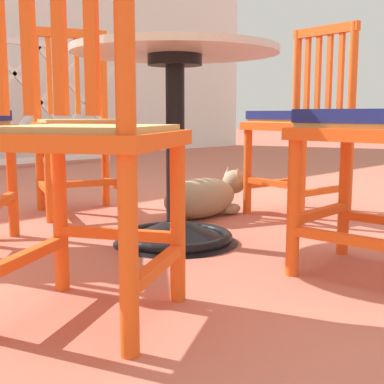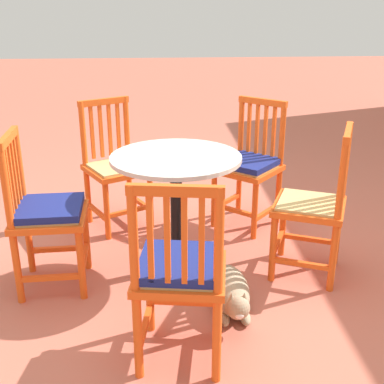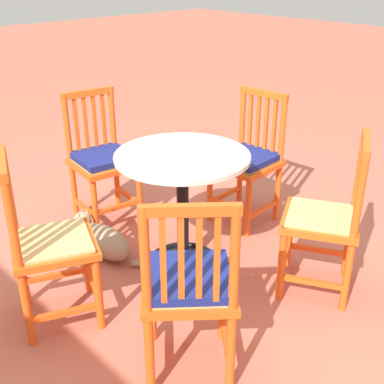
{
  "view_description": "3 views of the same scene",
  "coord_description": "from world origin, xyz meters",
  "px_view_note": "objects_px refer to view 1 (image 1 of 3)",
  "views": [
    {
      "loc": [
        -1.46,
        -1.51,
        0.49
      ],
      "look_at": [
        -0.01,
        -0.11,
        0.19
      ],
      "focal_mm": 49.94,
      "sensor_mm": 36.0,
      "label": 1
    },
    {
      "loc": [
        2.69,
        -0.18,
        1.57
      ],
      "look_at": [
        -0.18,
        0.02,
        0.46
      ],
      "focal_mm": 46.98,
      "sensor_mm": 36.0,
      "label": 2
    },
    {
      "loc": [
        -1.96,
        1.67,
        1.71
      ],
      "look_at": [
        0.0,
        -0.22,
        0.43
      ],
      "focal_mm": 46.57,
      "sensor_mm": 36.0,
      "label": 3
    }
  ],
  "objects_px": {
    "cafe_table": "(175,169)",
    "orange_chair_by_planter": "(80,139)",
    "tabby_cat": "(206,197)",
    "orange_chair_near_fence": "(382,129)",
    "orange_chair_at_corner": "(77,125)",
    "orange_chair_tucked_in": "(302,123)"
  },
  "relations": [
    {
      "from": "orange_chair_by_planter",
      "to": "orange_chair_tucked_in",
      "type": "distance_m",
      "value": 1.57
    },
    {
      "from": "orange_chair_by_planter",
      "to": "orange_chair_tucked_in",
      "type": "xyz_separation_m",
      "value": [
        1.53,
        0.39,
        0.01
      ]
    },
    {
      "from": "orange_chair_near_fence",
      "to": "orange_chair_at_corner",
      "type": "xyz_separation_m",
      "value": [
        -0.03,
        1.54,
        -0.01
      ]
    },
    {
      "from": "cafe_table",
      "to": "tabby_cat",
      "type": "bearing_deg",
      "value": 30.17
    },
    {
      "from": "cafe_table",
      "to": "orange_chair_tucked_in",
      "type": "bearing_deg",
      "value": -1.23
    },
    {
      "from": "orange_chair_by_planter",
      "to": "orange_chair_at_corner",
      "type": "xyz_separation_m",
      "value": [
        0.8,
        1.21,
        0.0
      ]
    },
    {
      "from": "cafe_table",
      "to": "orange_chair_by_planter",
      "type": "distance_m",
      "value": 0.82
    },
    {
      "from": "cafe_table",
      "to": "orange_chair_near_fence",
      "type": "distance_m",
      "value": 0.77
    },
    {
      "from": "cafe_table",
      "to": "orange_chair_near_fence",
      "type": "bearing_deg",
      "value": -79.21
    },
    {
      "from": "orange_chair_near_fence",
      "to": "orange_chair_tucked_in",
      "type": "bearing_deg",
      "value": 46.14
    },
    {
      "from": "orange_chair_by_planter",
      "to": "orange_chair_near_fence",
      "type": "bearing_deg",
      "value": -21.33
    },
    {
      "from": "orange_chair_near_fence",
      "to": "orange_chair_at_corner",
      "type": "relative_size",
      "value": 1.0
    },
    {
      "from": "cafe_table",
      "to": "orange_chair_at_corner",
      "type": "xyz_separation_m",
      "value": [
        0.11,
        0.8,
        0.15
      ]
    },
    {
      "from": "orange_chair_at_corner",
      "to": "cafe_table",
      "type": "bearing_deg",
      "value": -97.69
    },
    {
      "from": "cafe_table",
      "to": "tabby_cat",
      "type": "distance_m",
      "value": 0.57
    },
    {
      "from": "orange_chair_tucked_in",
      "to": "orange_chair_at_corner",
      "type": "height_order",
      "value": "same"
    },
    {
      "from": "orange_chair_near_fence",
      "to": "orange_chair_at_corner",
      "type": "bearing_deg",
      "value": 91.18
    },
    {
      "from": "cafe_table",
      "to": "orange_chair_by_planter",
      "type": "xyz_separation_m",
      "value": [
        -0.7,
        -0.41,
        0.15
      ]
    },
    {
      "from": "orange_chair_tucked_in",
      "to": "orange_chair_at_corner",
      "type": "bearing_deg",
      "value": 131.28
    },
    {
      "from": "orange_chair_by_planter",
      "to": "orange_chair_near_fence",
      "type": "height_order",
      "value": "same"
    },
    {
      "from": "orange_chair_by_planter",
      "to": "orange_chair_at_corner",
      "type": "bearing_deg",
      "value": 56.45
    },
    {
      "from": "cafe_table",
      "to": "orange_chair_at_corner",
      "type": "distance_m",
      "value": 0.82
    }
  ]
}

